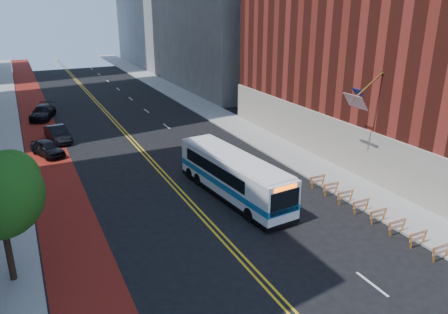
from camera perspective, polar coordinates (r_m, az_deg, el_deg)
name	(u,v)px	position (r m, az deg, el deg)	size (l,w,h in m)	color
ground	(269,287)	(22.56, 5.85, -16.60)	(160.00, 160.00, 0.00)	black
sidewalk_left	(0,146)	(47.27, -27.20, 1.27)	(4.00, 140.00, 0.15)	gray
sidewalk_right	(224,119)	(52.01, 0.04, 5.05)	(4.00, 140.00, 0.15)	gray
bus_lane_paint	(44,141)	(47.27, -22.51, 1.89)	(3.60, 140.00, 0.01)	maroon
center_line_inner	(122,132)	(48.21, -13.14, 3.23)	(0.14, 140.00, 0.01)	gold
center_line_outer	(126,131)	(48.28, -12.73, 3.29)	(0.14, 140.00, 0.01)	gold
lane_dashes	(146,111)	(56.87, -10.10, 5.96)	(0.14, 98.20, 0.01)	silver
brick_building	(422,30)	(41.93, 24.46, 14.88)	(18.73, 36.00, 22.00)	#5F1E15
construction_barriers	(369,209)	(29.81, 18.45, -6.45)	(1.42, 10.91, 1.00)	orange
transit_bus	(233,175)	(31.00, 1.14, -2.38)	(3.66, 11.63, 3.14)	white
car_a	(47,148)	(42.63, -22.06, 1.09)	(1.68, 4.19, 1.43)	black
car_b	(58,134)	(46.53, -20.88, 2.83)	(1.64, 4.71, 1.55)	black
car_c	(43,112)	(56.38, -22.59, 5.43)	(2.19, 5.39, 1.56)	black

